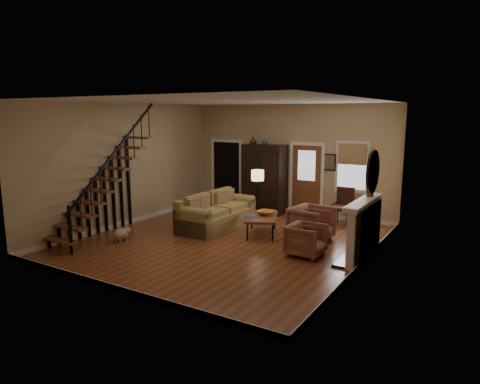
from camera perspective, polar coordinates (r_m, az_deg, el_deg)
The scene contains 15 objects.
room at distance 11.72m, azimuth 1.32°, elevation 2.97°, with size 7.00×7.33×3.30m.
staircase at distance 10.86m, azimuth -17.95°, elevation 2.38°, with size 0.94×2.80×3.20m, color brown, non-canonical shape.
fireplace at distance 9.37m, azimuth 16.40°, elevation -4.12°, with size 0.33×1.95×2.30m.
armoire at distance 13.12m, azimuth 3.27°, elevation 1.75°, with size 1.30×0.60×2.10m, color black, non-canonical shape.
vase_a at distance 13.08m, azimuth 1.75°, elevation 6.91°, with size 0.24×0.24×0.25m, color #4C2619.
vase_b at distance 12.89m, azimuth 3.31°, elevation 6.76°, with size 0.20×0.20×0.21m, color #334C60.
sofa at distance 11.39m, azimuth -3.11°, elevation -2.71°, with size 1.02×2.35×0.88m, color #9E8248, non-canonical shape.
coffee_table at distance 10.82m, azimuth 2.90°, elevation -4.46°, with size 0.75×1.29×0.50m, color brown, non-canonical shape.
bowl at distance 10.85m, azimuth 3.53°, elevation -2.78°, with size 0.44×0.44×0.11m, color orange.
books at distance 10.55m, azimuth 1.56°, elevation -3.27°, with size 0.24×0.32×0.06m, color beige, non-canonical shape.
armchair_left at distance 9.34m, azimuth 8.83°, elevation -6.35°, with size 0.74×0.76×0.69m, color maroon.
armchair_right at distance 10.43m, azimuth 9.49°, elevation -4.20°, with size 0.89×0.92×0.83m, color maroon.
floor_lamp at distance 11.79m, azimuth 2.34°, elevation -0.69°, with size 0.35×0.35×1.51m, color black, non-canonical shape.
side_chair at distance 12.06m, azimuth 13.54°, elevation -1.91°, with size 0.54×0.54×1.02m, color #371B11, non-canonical shape.
dog at distance 10.65m, azimuth -15.60°, elevation -5.52°, with size 0.27×0.46×0.34m, color tan, non-canonical shape.
Camera 1 is at (5.40, -8.30, 3.02)m, focal length 32.00 mm.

